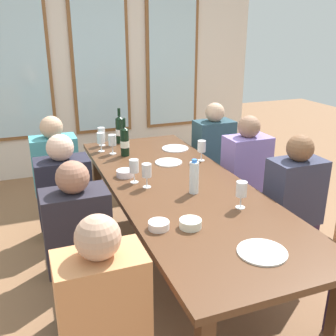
# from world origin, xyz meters

# --- Properties ---
(ground_plane) EXTENTS (12.00, 12.00, 0.00)m
(ground_plane) POSITION_xyz_m (0.00, 0.00, 0.00)
(ground_plane) COLOR #895F3F
(back_wall_with_windows) EXTENTS (4.14, 0.10, 2.90)m
(back_wall_with_windows) POSITION_xyz_m (0.00, 2.59, 1.45)
(back_wall_with_windows) COLOR beige
(back_wall_with_windows) RESTS_ON ground
(dining_table) EXTENTS (0.94, 2.57, 0.74)m
(dining_table) POSITION_xyz_m (0.00, 0.00, 0.67)
(dining_table) COLOR #54321E
(dining_table) RESTS_ON ground
(white_plate_0) EXTENTS (0.25, 0.25, 0.01)m
(white_plate_0) POSITION_xyz_m (0.04, -0.97, 0.74)
(white_plate_0) COLOR white
(white_plate_0) RESTS_ON dining_table
(white_plate_1) EXTENTS (0.24, 0.24, 0.01)m
(white_plate_1) POSITION_xyz_m (0.30, 0.82, 0.74)
(white_plate_1) COLOR white
(white_plate_1) RESTS_ON dining_table
(white_plate_2) EXTENTS (0.22, 0.22, 0.01)m
(white_plate_2) POSITION_xyz_m (0.10, 0.47, 0.74)
(white_plate_2) COLOR white
(white_plate_2) RESTS_ON dining_table
(wine_bottle_0) EXTENTS (0.08, 0.08, 0.33)m
(wine_bottle_0) POSITION_xyz_m (-0.19, 0.79, 0.87)
(wine_bottle_0) COLOR black
(wine_bottle_0) RESTS_ON dining_table
(wine_bottle_1) EXTENTS (0.08, 0.08, 0.34)m
(wine_bottle_1) POSITION_xyz_m (-0.13, 1.19, 0.87)
(wine_bottle_1) COLOR black
(wine_bottle_1) RESTS_ON dining_table
(tasting_bowl_0) EXTENTS (0.13, 0.13, 0.05)m
(tasting_bowl_0) POSITION_xyz_m (-0.32, 0.30, 0.76)
(tasting_bowl_0) COLOR white
(tasting_bowl_0) RESTS_ON dining_table
(tasting_bowl_1) EXTENTS (0.12, 0.12, 0.04)m
(tasting_bowl_1) POSITION_xyz_m (-0.36, -0.55, 0.76)
(tasting_bowl_1) COLOR white
(tasting_bowl_1) RESTS_ON dining_table
(tasting_bowl_2) EXTENTS (0.13, 0.13, 0.05)m
(tasting_bowl_2) POSITION_xyz_m (-0.18, -0.60, 0.76)
(tasting_bowl_2) COLOR white
(tasting_bowl_2) RESTS_ON dining_table
(water_bottle) EXTENTS (0.06, 0.06, 0.24)m
(water_bottle) POSITION_xyz_m (0.04, -0.16, 0.85)
(water_bottle) COLOR white
(water_bottle) RESTS_ON dining_table
(wine_glass_0) EXTENTS (0.07, 0.07, 0.17)m
(wine_glass_0) POSITION_xyz_m (-0.36, 0.99, 0.86)
(wine_glass_0) COLOR white
(wine_glass_0) RESTS_ON dining_table
(wine_glass_1) EXTENTS (0.07, 0.07, 0.17)m
(wine_glass_1) POSITION_xyz_m (-0.23, 0.04, 0.86)
(wine_glass_1) COLOR white
(wine_glass_1) RESTS_ON dining_table
(wine_glass_2) EXTENTS (0.07, 0.07, 0.17)m
(wine_glass_2) POSITION_xyz_m (-0.31, 1.17, 0.86)
(wine_glass_2) COLOR white
(wine_glass_2) RESTS_ON dining_table
(wine_glass_3) EXTENTS (0.07, 0.07, 0.17)m
(wine_glass_3) POSITION_xyz_m (-0.28, 0.88, 0.86)
(wine_glass_3) COLOR white
(wine_glass_3) RESTS_ON dining_table
(wine_glass_4) EXTENTS (0.07, 0.07, 0.17)m
(wine_glass_4) POSITION_xyz_m (0.21, -0.48, 0.86)
(wine_glass_4) COLOR white
(wine_glass_4) RESTS_ON dining_table
(wine_glass_5) EXTENTS (0.07, 0.07, 0.17)m
(wine_glass_5) POSITION_xyz_m (0.38, 0.43, 0.86)
(wine_glass_5) COLOR white
(wine_glass_5) RESTS_ON dining_table
(wine_glass_6) EXTENTS (0.07, 0.07, 0.17)m
(wine_glass_6) POSITION_xyz_m (-0.29, 0.16, 0.86)
(wine_glass_6) COLOR white
(wine_glass_6) RESTS_ON dining_table
(seated_person_0) EXTENTS (0.38, 0.24, 1.11)m
(seated_person_0) POSITION_xyz_m (-0.77, 0.93, 0.53)
(seated_person_0) COLOR #37392D
(seated_person_0) RESTS_ON ground
(seated_person_1) EXTENTS (0.38, 0.24, 1.11)m
(seated_person_1) POSITION_xyz_m (0.77, 0.97, 0.53)
(seated_person_1) COLOR #2C362B
(seated_person_1) RESTS_ON ground
(seated_person_2) EXTENTS (0.38, 0.24, 1.11)m
(seated_person_2) POSITION_xyz_m (-0.77, 0.31, 0.53)
(seated_person_2) COLOR #31323C
(seated_person_2) RESTS_ON ground
(seated_person_3) EXTENTS (0.38, 0.24, 1.11)m
(seated_person_3) POSITION_xyz_m (0.77, 0.35, 0.53)
(seated_person_3) COLOR #21393F
(seated_person_3) RESTS_ON ground
(seated_person_4) EXTENTS (0.38, 0.24, 1.11)m
(seated_person_4) POSITION_xyz_m (-0.77, -0.30, 0.53)
(seated_person_4) COLOR #222941
(seated_person_4) RESTS_ON ground
(seated_person_5) EXTENTS (0.38, 0.24, 1.11)m
(seated_person_5) POSITION_xyz_m (0.77, -0.30, 0.53)
(seated_person_5) COLOR #382742
(seated_person_5) RESTS_ON ground
(seated_person_6) EXTENTS (0.38, 0.24, 1.11)m
(seated_person_6) POSITION_xyz_m (-0.77, -1.00, 0.53)
(seated_person_6) COLOR #213638
(seated_person_6) RESTS_ON ground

